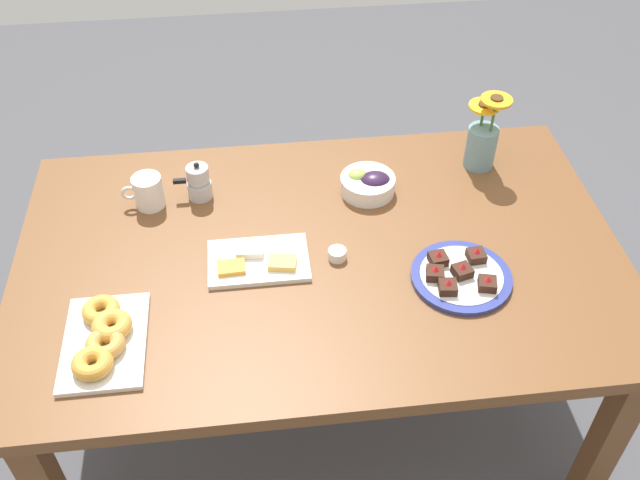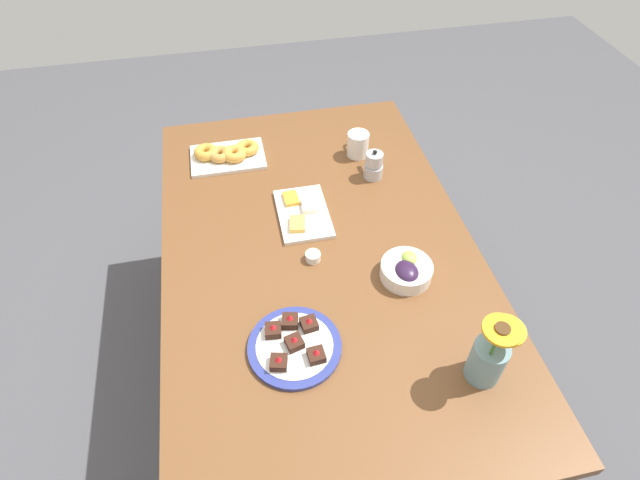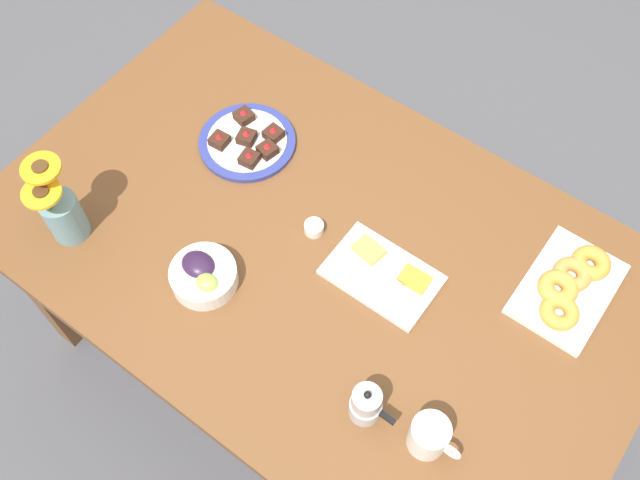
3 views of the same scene
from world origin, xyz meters
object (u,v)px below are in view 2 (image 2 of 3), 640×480
(coffee_mug, at_px, (358,144))
(croissant_platter, at_px, (227,154))
(cheese_platter, at_px, (302,213))
(flower_vase, at_px, (489,358))
(moka_pot, at_px, (374,166))
(dining_table, at_px, (320,266))
(grape_bowl, at_px, (406,270))
(dessert_plate, at_px, (294,345))
(jam_cup_honey, at_px, (313,256))

(coffee_mug, height_order, croissant_platter, coffee_mug)
(cheese_platter, bearing_deg, flower_vase, -153.08)
(coffee_mug, distance_m, moka_pot, 0.14)
(dining_table, xyz_separation_m, grape_bowl, (-0.17, -0.23, 0.12))
(flower_vase, bearing_deg, dining_table, 31.68)
(moka_pot, bearing_deg, flower_vase, -176.26)
(grape_bowl, bearing_deg, flower_vase, -165.84)
(dining_table, relative_size, dessert_plate, 6.26)
(coffee_mug, xyz_separation_m, croissant_platter, (0.08, 0.50, -0.03))
(dessert_plate, bearing_deg, cheese_platter, -12.87)
(dining_table, xyz_separation_m, dessert_plate, (-0.34, 0.14, 0.10))
(croissant_platter, bearing_deg, dessert_plate, -172.83)
(cheese_platter, relative_size, moka_pot, 2.18)
(croissant_platter, distance_m, dessert_plate, 0.88)
(grape_bowl, height_order, croissant_platter, grape_bowl)
(dessert_plate, relative_size, moka_pot, 2.15)
(croissant_platter, height_order, flower_vase, flower_vase)
(cheese_platter, relative_size, dessert_plate, 1.02)
(dessert_plate, bearing_deg, coffee_mug, -25.86)
(coffee_mug, height_order, flower_vase, flower_vase)
(jam_cup_honey, xyz_separation_m, flower_vase, (-0.48, -0.35, 0.07))
(jam_cup_honey, height_order, dessert_plate, dessert_plate)
(croissant_platter, relative_size, jam_cup_honey, 5.88)
(coffee_mug, relative_size, cheese_platter, 0.45)
(dessert_plate, height_order, moka_pot, moka_pot)
(grape_bowl, relative_size, flower_vase, 0.65)
(dining_table, relative_size, croissant_platter, 5.67)
(grape_bowl, bearing_deg, jam_cup_honey, 64.49)
(grape_bowl, relative_size, dessert_plate, 0.62)
(croissant_platter, bearing_deg, grape_bowl, -145.26)
(coffee_mug, xyz_separation_m, grape_bowl, (-0.62, 0.01, -0.02))
(jam_cup_honey, bearing_deg, dining_table, -37.00)
(dessert_plate, bearing_deg, croissant_platter, 7.17)
(moka_pot, bearing_deg, jam_cup_honey, 140.16)
(dining_table, height_order, jam_cup_honey, jam_cup_honey)
(jam_cup_honey, bearing_deg, dessert_plate, 159.64)
(croissant_platter, bearing_deg, moka_pot, -112.66)
(moka_pot, bearing_deg, dessert_plate, 148.10)
(dining_table, relative_size, cheese_platter, 6.15)
(dining_table, bearing_deg, dessert_plate, 157.34)
(cheese_platter, height_order, moka_pot, moka_pot)
(grape_bowl, bearing_deg, dining_table, 54.25)
(coffee_mug, height_order, moka_pot, moka_pot)
(croissant_platter, distance_m, jam_cup_honey, 0.61)
(grape_bowl, distance_m, dessert_plate, 0.41)
(dining_table, height_order, grape_bowl, grape_bowl)
(cheese_platter, distance_m, croissant_platter, 0.43)
(dining_table, relative_size, moka_pot, 13.45)
(coffee_mug, height_order, grape_bowl, coffee_mug)
(croissant_platter, distance_m, moka_pot, 0.56)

